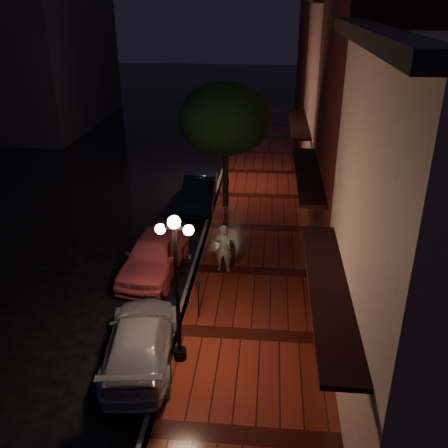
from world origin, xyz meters
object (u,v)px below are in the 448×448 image
at_px(streetlamp_far, 226,139).
at_px(pink_car, 155,254).
at_px(navy_car, 199,192).
at_px(silver_car, 140,340).
at_px(street_tree, 226,121).
at_px(streetlamp_near, 177,282).
at_px(woman_with_umbrella, 224,229).
at_px(parking_meter, 198,295).

distance_m(streetlamp_far, pink_car, 9.53).
relative_size(streetlamp_far, navy_car, 1.00).
bearing_deg(silver_car, navy_car, -97.72).
bearing_deg(street_tree, streetlamp_far, 94.91).
distance_m(street_tree, navy_car, 3.78).
height_order(streetlamp_near, woman_with_umbrella, streetlamp_near).
relative_size(streetlamp_far, pink_car, 0.96).
bearing_deg(woman_with_umbrella, pink_car, 10.52).
xyz_separation_m(streetlamp_near, navy_car, (-1.04, 11.32, -1.89)).
bearing_deg(streetlamp_far, navy_car, -111.26).
bearing_deg(streetlamp_far, silver_car, -94.48).
distance_m(streetlamp_far, woman_with_umbrella, 9.11).
relative_size(street_tree, pink_car, 1.29).
xyz_separation_m(streetlamp_far, woman_with_umbrella, (0.74, -9.05, -0.78)).
height_order(pink_car, woman_with_umbrella, woman_with_umbrella).
relative_size(silver_car, parking_meter, 3.50).
height_order(streetlamp_far, parking_meter, streetlamp_far).
relative_size(pink_car, navy_car, 1.05).
xyz_separation_m(streetlamp_near, silver_car, (-1.10, 0.02, -1.94)).
distance_m(pink_car, silver_car, 4.85).
xyz_separation_m(streetlamp_near, pink_car, (-1.76, 4.82, -1.84)).
xyz_separation_m(streetlamp_far, silver_car, (-1.10, -13.98, -1.94)).
height_order(streetlamp_near, street_tree, street_tree).
bearing_deg(silver_car, streetlamp_near, 171.78).
bearing_deg(navy_car, pink_car, -99.43).
height_order(street_tree, parking_meter, street_tree).
height_order(street_tree, silver_car, street_tree).
bearing_deg(silver_car, streetlamp_far, -101.92).
distance_m(street_tree, woman_with_umbrella, 6.52).
xyz_separation_m(navy_car, parking_meter, (1.28, -9.34, 0.23)).
bearing_deg(navy_car, streetlamp_near, -87.85).
relative_size(woman_with_umbrella, parking_meter, 1.96).
xyz_separation_m(streetlamp_near, street_tree, (0.26, 10.99, 1.64)).
distance_m(silver_car, parking_meter, 2.40).
distance_m(pink_car, woman_with_umbrella, 2.72).
relative_size(streetlamp_near, navy_car, 1.00).
bearing_deg(streetlamp_near, parking_meter, 83.04).
xyz_separation_m(street_tree, pink_car, (-2.02, -6.17, -3.48)).
relative_size(navy_car, woman_with_umbrella, 1.69).
relative_size(streetlamp_near, parking_meter, 3.33).
bearing_deg(streetlamp_near, street_tree, 88.65).
distance_m(streetlamp_far, parking_meter, 12.13).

